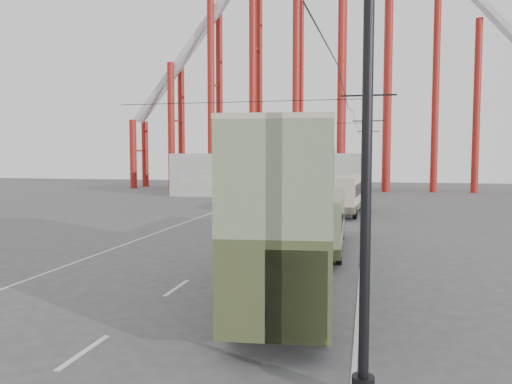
% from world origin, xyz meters
% --- Properties ---
extents(ground, '(160.00, 160.00, 0.00)m').
position_xyz_m(ground, '(0.00, 0.00, 0.00)').
color(ground, '#48484B').
rests_on(ground, ground).
extents(road_markings, '(12.52, 120.00, 0.01)m').
position_xyz_m(road_markings, '(-0.86, 19.70, 0.01)').
color(road_markings, silver).
rests_on(road_markings, ground).
extents(lamp_post_mid, '(3.20, 0.44, 9.32)m').
position_xyz_m(lamp_post_mid, '(5.60, 18.00, 4.68)').
color(lamp_post_mid, black).
rests_on(lamp_post_mid, ground).
extents(lamp_post_far, '(3.20, 0.44, 9.32)m').
position_xyz_m(lamp_post_far, '(5.60, 40.00, 4.68)').
color(lamp_post_far, black).
rests_on(lamp_post_far, ground).
extents(lamp_post_distant, '(3.20, 0.44, 9.32)m').
position_xyz_m(lamp_post_distant, '(5.60, 62.00, 4.68)').
color(lamp_post_distant, black).
rests_on(lamp_post_distant, ground).
extents(roller_coaster, '(52.95, 5.00, 55.48)m').
position_xyz_m(roller_coaster, '(-2.49, 56.89, 22.92)').
color(roller_coaster, maroon).
rests_on(roller_coaster, ground).
extents(fairground_shed, '(22.00, 10.00, 5.00)m').
position_xyz_m(fairground_shed, '(-6.00, 47.00, 2.50)').
color(fairground_shed, '#989893').
rests_on(fairground_shed, ground).
extents(double_decker_bus, '(3.76, 10.75, 5.65)m').
position_xyz_m(double_decker_bus, '(3.05, 3.26, 3.17)').
color(double_decker_bus, '#3F4826').
rests_on(double_decker_bus, ground).
extents(single_decker_green, '(2.65, 10.14, 2.85)m').
position_xyz_m(single_decker_green, '(3.31, 12.54, 1.61)').
color(single_decker_green, gray).
rests_on(single_decker_green, ground).
extents(single_decker_cream, '(3.20, 10.14, 3.11)m').
position_xyz_m(single_decker_cream, '(3.82, 28.56, 1.75)').
color(single_decker_cream, '#C2B59C').
rests_on(single_decker_cream, ground).
extents(pedestrian, '(0.68, 0.47, 1.78)m').
position_xyz_m(pedestrian, '(0.34, 8.71, 0.89)').
color(pedestrian, black).
rests_on(pedestrian, ground).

